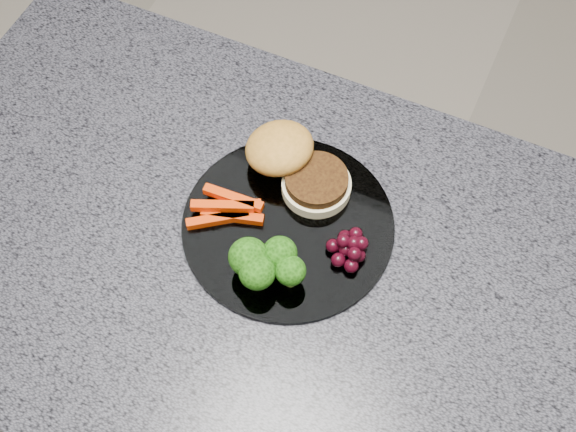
% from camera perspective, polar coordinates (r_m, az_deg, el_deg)
% --- Properties ---
extents(room, '(4.02, 4.02, 2.70)m').
position_cam_1_polar(room, '(0.57, 7.33, 13.86)').
color(room, '#ACA291').
rests_on(room, ground).
extents(island_cabinet, '(1.20, 0.60, 0.86)m').
position_cam_1_polar(island_cabinet, '(1.38, 3.00, -13.81)').
color(island_cabinet, '#57331D').
rests_on(island_cabinet, ground).
extents(countertop, '(1.20, 0.60, 0.04)m').
position_cam_1_polar(countertop, '(0.96, 4.23, -6.10)').
color(countertop, '#4A4A54').
rests_on(countertop, island_cabinet).
extents(plate, '(0.26, 0.26, 0.01)m').
position_cam_1_polar(plate, '(0.98, -0.00, -0.68)').
color(plate, white).
rests_on(plate, countertop).
extents(burger, '(0.17, 0.13, 0.05)m').
position_cam_1_polar(burger, '(1.00, 0.32, 3.82)').
color(burger, beige).
rests_on(burger, plate).
extents(carrot_sticks, '(0.09, 0.07, 0.02)m').
position_cam_1_polar(carrot_sticks, '(0.98, -4.35, 0.50)').
color(carrot_sticks, red).
rests_on(carrot_sticks, plate).
extents(broccoli, '(0.09, 0.08, 0.06)m').
position_cam_1_polar(broccoli, '(0.92, -1.67, -3.34)').
color(broccoli, olive).
rests_on(broccoli, plate).
extents(grape_bunch, '(0.05, 0.05, 0.03)m').
position_cam_1_polar(grape_bunch, '(0.95, 4.43, -2.26)').
color(grape_bunch, black).
rests_on(grape_bunch, plate).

